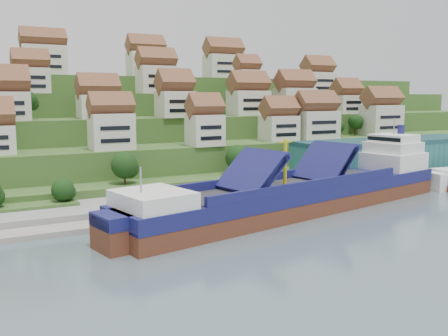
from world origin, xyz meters
TOP-DOWN VIEW (x-y plane):
  - ground at (0.00, 0.00)m, footprint 300.00×300.00m
  - quay at (20.00, 15.00)m, footprint 180.00×14.00m
  - hillside at (0.00, 103.55)m, footprint 260.00×128.00m
  - hillside_village at (-0.28, 59.62)m, footprint 159.03×62.30m
  - hillside_trees at (-9.78, 44.43)m, footprint 140.17×62.39m
  - warehouse at (52.00, 17.00)m, footprint 60.00×15.00m
  - flagpole at (18.11, 10.00)m, footprint 1.28×0.16m
  - cargo_ship at (8.53, -1.02)m, footprint 84.80×29.07m

SIDE VIEW (x-z plane):
  - ground at x=0.00m, z-range 0.00..0.00m
  - quay at x=20.00m, z-range 0.00..2.20m
  - cargo_ship at x=8.53m, z-range -5.84..12.84m
  - flagpole at x=18.11m, z-range 2.88..10.88m
  - warehouse at x=52.00m, z-range 2.20..12.20m
  - hillside at x=0.00m, z-range -4.84..26.16m
  - hillside_trees at x=-9.78m, z-range 0.83..31.89m
  - hillside_village at x=-0.28m, z-range 9.41..38.90m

